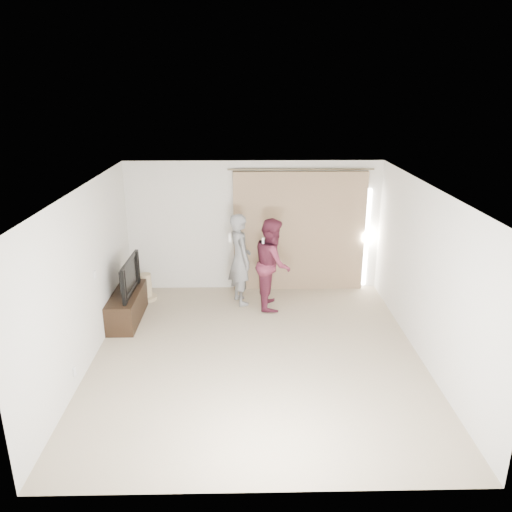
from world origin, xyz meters
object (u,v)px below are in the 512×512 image
Objects in this scene: person_woman at (273,263)px; tv at (124,276)px; person_man at (240,259)px; tv_console at (127,306)px.

tv is at bearing -168.04° from person_woman.
tv is 2.65m from person_woman.
tv_console is at bearing -160.11° from person_man.
tv_console is 0.77× the size of person_man.
tv_console is 0.79× the size of person_woman.
tv_console is 1.24× the size of tv.
person_man is at bearing 19.89° from tv_console.
person_man is at bearing 164.04° from person_woman.
person_man is (1.99, 0.72, 0.62)m from tv_console.
tv is (0.00, 0.00, 0.57)m from tv_console.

